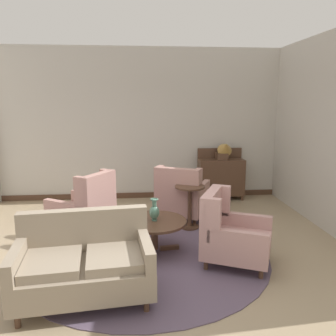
% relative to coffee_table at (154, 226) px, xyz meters
% --- Properties ---
extents(ground, '(9.07, 9.07, 0.00)m').
position_rel_coffee_table_xyz_m(ground, '(-0.15, -0.35, -0.40)').
color(ground, '#9E896B').
extents(wall_back, '(6.32, 0.08, 3.27)m').
position_rel_coffee_table_xyz_m(wall_back, '(-0.15, 2.89, 1.24)').
color(wall_back, '#BCB7AD').
rests_on(wall_back, ground).
extents(wall_right, '(0.08, 4.54, 3.27)m').
position_rel_coffee_table_xyz_m(wall_right, '(2.93, 0.62, 1.24)').
color(wall_right, '#BCB7AD').
rests_on(wall_right, ground).
extents(baseboard_back, '(6.16, 0.03, 0.12)m').
position_rel_coffee_table_xyz_m(baseboard_back, '(-0.15, 2.84, -0.34)').
color(baseboard_back, '#4C3323').
rests_on(baseboard_back, ground).
extents(area_rug, '(3.50, 3.50, 0.01)m').
position_rel_coffee_table_xyz_m(area_rug, '(-0.15, -0.05, -0.39)').
color(area_rug, '#5B4C60').
rests_on(area_rug, ground).
extents(coffee_table, '(0.92, 0.92, 0.48)m').
position_rel_coffee_table_xyz_m(coffee_table, '(0.00, 0.00, 0.00)').
color(coffee_table, '#4C3323').
rests_on(coffee_table, ground).
extents(porcelain_vase, '(0.14, 0.14, 0.32)m').
position_rel_coffee_table_xyz_m(porcelain_vase, '(0.00, -0.00, 0.22)').
color(porcelain_vase, '#4C7A66').
rests_on(porcelain_vase, coffee_table).
extents(settee, '(1.54, 0.99, 0.93)m').
position_rel_coffee_table_xyz_m(settee, '(-0.82, -1.11, 0.00)').
color(settee, gray).
rests_on(settee, ground).
extents(armchair_back_corner, '(1.16, 1.10, 1.04)m').
position_rel_coffee_table_xyz_m(armchair_back_corner, '(-1.08, 0.81, 0.03)').
color(armchair_back_corner, tan).
rests_on(armchair_back_corner, ground).
extents(armchair_foreground_right, '(1.09, 1.09, 1.01)m').
position_rel_coffee_table_xyz_m(armchair_foreground_right, '(0.56, 1.32, 0.04)').
color(armchair_foreground_right, tan).
rests_on(armchair_foreground_right, ground).
extents(armchair_beside_settee, '(1.10, 1.07, 0.98)m').
position_rel_coffee_table_xyz_m(armchair_beside_settee, '(1.00, -0.43, 0.02)').
color(armchair_beside_settee, tan).
rests_on(armchair_beside_settee, ground).
extents(side_table, '(0.50, 0.50, 0.75)m').
position_rel_coffee_table_xyz_m(side_table, '(0.64, 0.88, 0.05)').
color(side_table, '#4C3323').
rests_on(side_table, ground).
extents(sideboard, '(0.99, 0.40, 1.12)m').
position_rel_coffee_table_xyz_m(sideboard, '(1.60, 2.60, 0.11)').
color(sideboard, '#4C3323').
rests_on(sideboard, ground).
extents(gramophone, '(0.35, 0.43, 0.49)m').
position_rel_coffee_table_xyz_m(gramophone, '(1.65, 2.51, 0.73)').
color(gramophone, '#4C3323').
rests_on(gramophone, sideboard).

